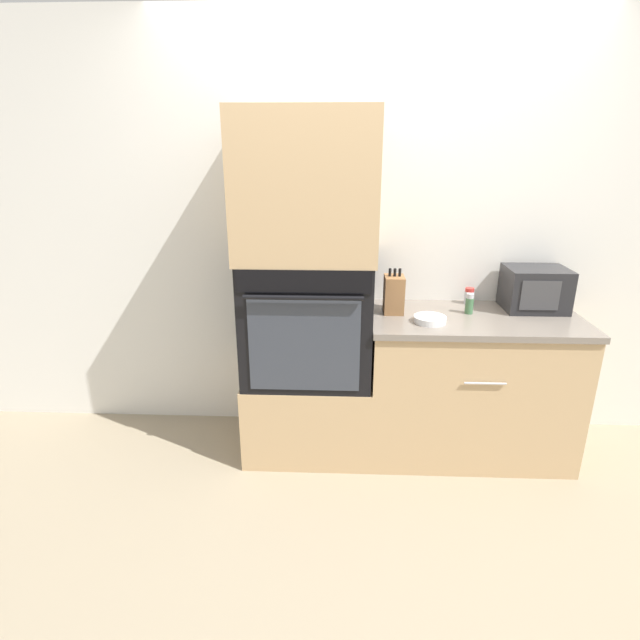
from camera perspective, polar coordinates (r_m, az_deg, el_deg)
name	(u,v)px	position (r m, az deg, el deg)	size (l,w,h in m)	color
ground_plane	(370,474)	(3.00, 5.71, -17.14)	(12.00, 12.00, 0.00)	gray
wall_back	(371,237)	(3.09, 5.88, 9.40)	(8.00, 0.05, 2.50)	silver
oven_cabinet_base	(309,409)	(3.12, -1.31, -10.10)	(0.74, 0.60, 0.49)	tan
wall_oven	(308,317)	(2.87, -1.41, 0.32)	(0.71, 0.64, 0.70)	black
oven_cabinet_upper	(307,186)	(2.72, -1.54, 15.09)	(0.74, 0.60, 0.77)	tan
counter_unit	(468,384)	(3.12, 16.56, -7.08)	(1.19, 0.63, 0.86)	tan
microwave	(535,289)	(3.17, 23.35, 3.29)	(0.34, 0.28, 0.25)	#232326
knife_block	(394,294)	(2.89, 8.43, 2.93)	(0.11, 0.14, 0.26)	olive
bowl	(430,319)	(2.79, 12.44, 0.08)	(0.18, 0.18, 0.04)	white
condiment_jar_near	(469,304)	(2.98, 16.71, 1.78)	(0.05, 0.05, 0.12)	#427047
condiment_jar_mid	(469,296)	(3.17, 16.68, 2.64)	(0.06, 0.06, 0.10)	silver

